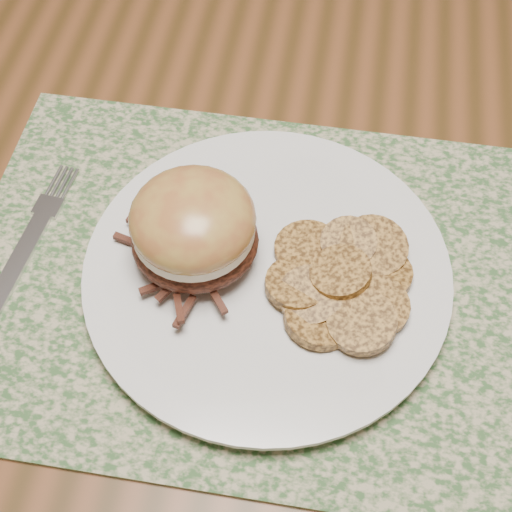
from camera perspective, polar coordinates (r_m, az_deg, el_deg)
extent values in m
plane|color=brown|center=(1.33, 12.11, -12.86)|extent=(3.50, 3.50, 0.00)
cylinder|color=brown|center=(1.33, -15.66, 13.68)|extent=(0.06, 0.06, 0.71)
cube|color=#35592E|center=(0.55, -0.26, -1.76)|extent=(0.45, 0.33, 0.00)
cylinder|color=silver|center=(0.54, 0.89, -1.34)|extent=(0.26, 0.26, 0.02)
ellipsoid|color=black|center=(0.52, -4.89, 1.26)|extent=(0.11, 0.10, 0.04)
cylinder|color=beige|center=(0.51, -5.03, 2.36)|extent=(0.10, 0.10, 0.01)
ellipsoid|color=olive|center=(0.50, -5.11, 2.99)|extent=(0.10, 0.10, 0.05)
cylinder|color=#A47130|center=(0.54, 4.18, 0.52)|extent=(0.07, 0.07, 0.01)
cylinder|color=#A47130|center=(0.54, 7.41, 1.04)|extent=(0.06, 0.06, 0.02)
cylinder|color=#A47130|center=(0.53, 9.62, -1.34)|extent=(0.07, 0.07, 0.02)
cylinder|color=#A47130|center=(0.52, 3.27, -2.27)|extent=(0.06, 0.06, 0.01)
cylinder|color=#A47130|center=(0.52, 6.78, -1.31)|extent=(0.06, 0.06, 0.02)
cylinder|color=#A47130|center=(0.51, 9.66, -3.93)|extent=(0.05, 0.05, 0.01)
cylinder|color=#A47130|center=(0.51, 5.10, -4.98)|extent=(0.07, 0.07, 0.02)
cylinder|color=#A47130|center=(0.50, 8.46, -5.26)|extent=(0.06, 0.06, 0.02)
cylinder|color=#A47130|center=(0.51, 4.39, -3.19)|extent=(0.07, 0.07, 0.01)
cylinder|color=#A47130|center=(0.54, 9.38, 0.72)|extent=(0.06, 0.06, 0.02)
cube|color=silver|center=(0.57, -19.20, -1.83)|extent=(0.03, 0.13, 0.00)
cube|color=silver|center=(0.61, -16.28, 3.82)|extent=(0.02, 0.02, 0.00)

